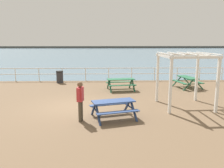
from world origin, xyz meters
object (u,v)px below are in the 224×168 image
(lattice_pergola, at_px, (186,67))
(litter_bin, at_px, (60,77))
(picnic_table_near_right, at_px, (113,105))
(picnic_table_mid_centre, at_px, (188,80))
(picnic_table_near_left, at_px, (121,82))
(visitor, at_px, (80,99))

(lattice_pergola, distance_m, litter_bin, 10.38)
(picnic_table_near_right, bearing_deg, picnic_table_mid_centre, 33.47)
(picnic_table_near_left, relative_size, lattice_pergola, 0.74)
(visitor, distance_m, lattice_pergola, 5.51)
(lattice_pergola, bearing_deg, picnic_table_near_right, -157.19)
(lattice_pergola, bearing_deg, litter_bin, 134.82)
(picnic_table_near_left, xyz_separation_m, visitor, (-2.08, -6.06, 0.36))
(visitor, bearing_deg, picnic_table_mid_centre, 54.32)
(lattice_pergola, bearing_deg, picnic_table_mid_centre, 66.08)
(picnic_table_near_right, height_order, visitor, visitor)
(litter_bin, bearing_deg, visitor, -74.30)
(picnic_table_near_left, bearing_deg, visitor, -116.89)
(picnic_table_near_right, distance_m, lattice_pergola, 4.27)
(picnic_table_near_right, relative_size, visitor, 1.29)
(picnic_table_near_right, relative_size, litter_bin, 2.25)
(picnic_table_near_right, bearing_deg, litter_bin, 98.30)
(picnic_table_near_left, distance_m, lattice_pergola, 5.17)
(litter_bin, bearing_deg, lattice_pergola, -42.72)
(picnic_table_near_right, bearing_deg, picnic_table_near_left, 67.02)
(picnic_table_near_left, height_order, picnic_table_near_right, same)
(picnic_table_near_left, xyz_separation_m, litter_bin, (-4.61, 2.94, -0.10))
(picnic_table_mid_centre, bearing_deg, picnic_table_near_right, 127.95)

